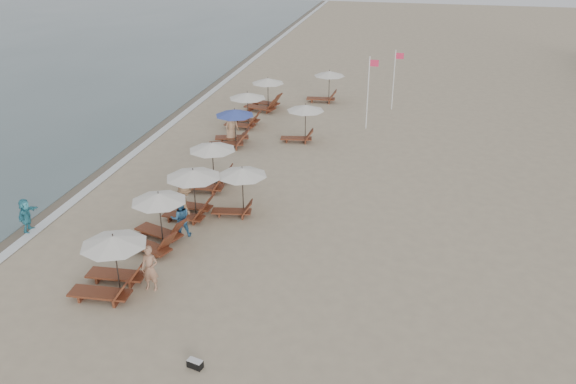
% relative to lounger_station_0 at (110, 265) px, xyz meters
% --- Properties ---
extents(ground, '(160.00, 160.00, 0.00)m').
position_rel_lounger_station_0_xyz_m(ground, '(5.79, 2.76, -1.07)').
color(ground, tan).
rests_on(ground, ground).
extents(wet_sand_band, '(3.20, 140.00, 0.01)m').
position_rel_lounger_station_0_xyz_m(wet_sand_band, '(-6.71, 12.76, -1.07)').
color(wet_sand_band, '#6B5E4C').
rests_on(wet_sand_band, ground).
extents(foam_line, '(0.50, 140.00, 0.02)m').
position_rel_lounger_station_0_xyz_m(foam_line, '(-5.41, 12.76, -1.06)').
color(foam_line, white).
rests_on(foam_line, ground).
extents(lounger_station_0, '(2.79, 2.34, 2.28)m').
position_rel_lounger_station_0_xyz_m(lounger_station_0, '(0.00, 0.00, 0.00)').
color(lounger_station_0, brown).
rests_on(lounger_station_0, ground).
extents(lounger_station_1, '(2.75, 2.66, 2.38)m').
position_rel_lounger_station_0_xyz_m(lounger_station_1, '(0.19, 3.39, 0.01)').
color(lounger_station_1, brown).
rests_on(lounger_station_1, ground).
extents(lounger_station_2, '(2.62, 2.45, 2.27)m').
position_rel_lounger_station_0_xyz_m(lounger_station_2, '(0.65, 6.18, 0.17)').
color(lounger_station_2, brown).
rests_on(lounger_station_2, ground).
extents(lounger_station_3, '(2.76, 2.31, 2.35)m').
position_rel_lounger_station_0_xyz_m(lounger_station_3, '(0.34, 9.35, 0.02)').
color(lounger_station_3, brown).
rests_on(lounger_station_3, ground).
extents(lounger_station_4, '(2.67, 2.39, 2.18)m').
position_rel_lounger_station_0_xyz_m(lounger_station_4, '(-0.38, 15.42, 0.00)').
color(lounger_station_4, brown).
rests_on(lounger_station_4, ground).
extents(lounger_station_5, '(2.64, 2.35, 2.22)m').
position_rel_lounger_station_0_xyz_m(lounger_station_5, '(-0.59, 18.89, 0.07)').
color(lounger_station_5, brown).
rests_on(lounger_station_5, ground).
extents(lounger_station_6, '(2.80, 2.57, 2.22)m').
position_rel_lounger_station_0_xyz_m(lounger_station_6, '(-0.33, 22.78, -0.06)').
color(lounger_station_6, brown).
rests_on(lounger_station_6, ground).
extents(inland_station_0, '(2.56, 2.24, 2.22)m').
position_rel_lounger_station_0_xyz_m(inland_station_0, '(2.68, 6.82, 0.40)').
color(inland_station_0, brown).
rests_on(inland_station_0, ground).
extents(inland_station_1, '(2.63, 2.24, 2.22)m').
position_rel_lounger_station_0_xyz_m(inland_station_1, '(3.53, 16.92, 0.35)').
color(inland_station_1, brown).
rests_on(inland_station_1, ground).
extents(inland_station_2, '(2.77, 2.24, 2.22)m').
position_rel_lounger_station_0_xyz_m(inland_station_2, '(3.53, 25.56, 0.26)').
color(inland_station_2, brown).
rests_on(inland_station_2, ground).
extents(beachgoer_near, '(0.64, 0.42, 1.75)m').
position_rel_lounger_station_0_xyz_m(beachgoer_near, '(1.32, 0.41, -0.20)').
color(beachgoer_near, '#A37458').
rests_on(beachgoer_near, ground).
extents(beachgoer_mid_a, '(1.02, 0.95, 1.69)m').
position_rel_lounger_station_0_xyz_m(beachgoer_mid_a, '(0.89, 4.37, -0.23)').
color(beachgoer_mid_a, '#2E608B').
rests_on(beachgoer_mid_a, ground).
extents(beachgoer_mid_b, '(1.11, 1.26, 1.69)m').
position_rel_lounger_station_0_xyz_m(beachgoer_mid_b, '(0.58, 5.72, -0.23)').
color(beachgoer_mid_b, '#946E4B').
rests_on(beachgoer_mid_b, ground).
extents(beachgoer_far_b, '(1.01, 1.11, 1.91)m').
position_rel_lounger_station_0_xyz_m(beachgoer_far_b, '(-0.54, 15.96, -0.12)').
color(beachgoer_far_b, tan).
rests_on(beachgoer_far_b, ground).
extents(waterline_walker, '(0.61, 1.44, 1.50)m').
position_rel_lounger_station_0_xyz_m(waterline_walker, '(-5.68, 3.36, -0.32)').
color(waterline_walker, teal).
rests_on(waterline_walker, ground).
extents(duffel_bag, '(0.51, 0.34, 0.26)m').
position_rel_lounger_station_0_xyz_m(duffel_bag, '(4.31, -3.15, -0.94)').
color(duffel_bag, black).
rests_on(duffel_bag, ground).
extents(flag_pole_near, '(0.60, 0.08, 4.58)m').
position_rel_lounger_station_0_xyz_m(flag_pole_near, '(7.08, 20.15, 1.46)').
color(flag_pole_near, silver).
rests_on(flag_pole_near, ground).
extents(flag_pole_far, '(0.59, 0.08, 4.13)m').
position_rel_lounger_station_0_xyz_m(flag_pole_far, '(8.42, 24.74, 1.23)').
color(flag_pole_far, silver).
rests_on(flag_pole_far, ground).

